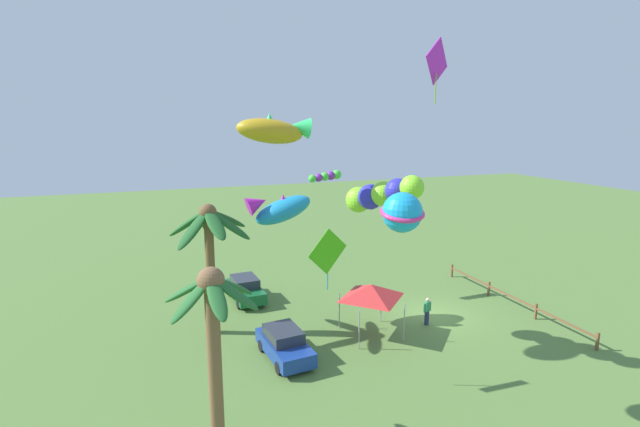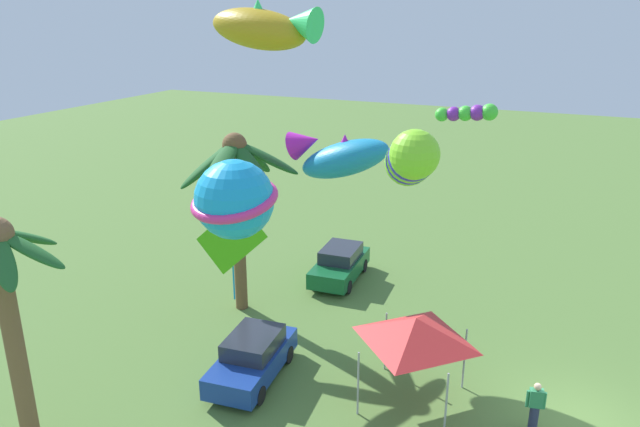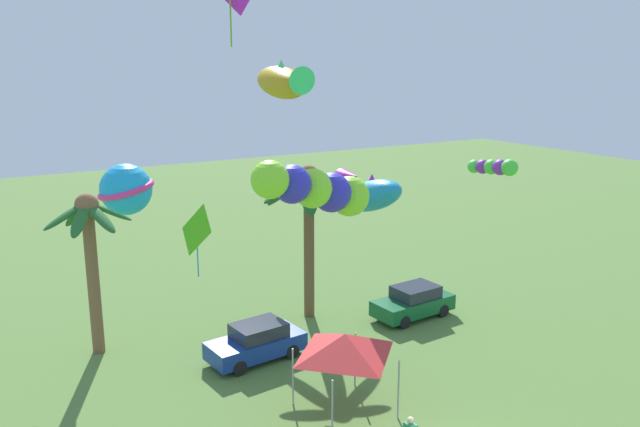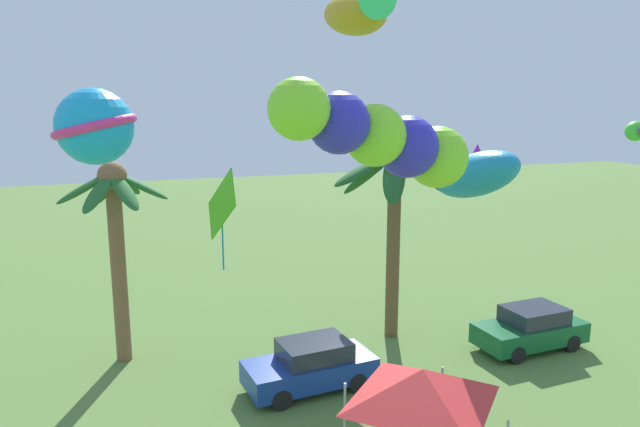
# 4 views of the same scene
# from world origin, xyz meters

# --- Properties ---
(ground_plane) EXTENTS (120.00, 120.00, 0.00)m
(ground_plane) POSITION_xyz_m (0.00, 0.00, 0.00)
(ground_plane) COLOR #567A38
(palm_tree_0) EXTENTS (4.78, 4.53, 7.19)m
(palm_tree_0) POSITION_xyz_m (2.29, 12.65, 5.50)
(palm_tree_0) COLOR brown
(palm_tree_0) RESTS_ON ground
(palm_tree_1) EXTENTS (3.51, 3.30, 6.70)m
(palm_tree_1) POSITION_xyz_m (-7.09, 13.79, 4.83)
(palm_tree_1) COLOR brown
(palm_tree_1) RESTS_ON ground
(parked_car_0) EXTENTS (4.05, 2.08, 1.51)m
(parked_car_0) POSITION_xyz_m (-1.77, 9.83, 0.75)
(parked_car_0) COLOR navy
(parked_car_0) RESTS_ON ground
(parked_car_1) EXTENTS (4.00, 1.95, 1.51)m
(parked_car_1) POSITION_xyz_m (6.44, 10.08, 0.75)
(parked_car_1) COLOR #145B2D
(parked_car_1) RESTS_ON ground
(spectator_0) EXTENTS (0.31, 0.54, 1.59)m
(spectator_0) POSITION_xyz_m (-0.86, 1.16, 0.81)
(spectator_0) COLOR #2D3351
(spectator_0) RESTS_ON ground
(festival_tent) EXTENTS (2.86, 2.86, 2.85)m
(festival_tent) POSITION_xyz_m (-0.87, 4.71, 2.47)
(festival_tent) COLOR #9E9EA3
(festival_tent) RESTS_ON ground
(kite_tube_1) EXTENTS (4.65, 2.30, 2.28)m
(kite_tube_1) POSITION_xyz_m (-1.85, 4.85, 7.85)
(kite_tube_1) COLOR #8AEB2B
(kite_fish_2) EXTENTS (1.86, 3.71, 1.61)m
(kite_fish_2) POSITION_xyz_m (-0.42, 9.79, 10.99)
(kite_fish_2) COLOR gold
(kite_tube_3) EXTENTS (0.64, 2.25, 0.74)m
(kite_tube_3) POSITION_xyz_m (5.64, 4.81, 7.93)
(kite_tube_3) COLOR #44DB39
(kite_diamond_4) EXTENTS (0.53, 1.88, 2.62)m
(kite_diamond_4) POSITION_xyz_m (-4.49, 8.63, 6.01)
(kite_diamond_4) COLOR #45BA0F
(kite_fish_5) EXTENTS (1.77, 3.98, 2.24)m
(kite_fish_5) POSITION_xyz_m (2.79, 8.71, 6.58)
(kite_fish_5) COLOR #1A87C0
(kite_ball_6) EXTENTS (1.98, 1.98, 1.51)m
(kite_ball_6) POSITION_xyz_m (-7.25, 6.74, 8.08)
(kite_ball_6) COLOR #19A2E8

